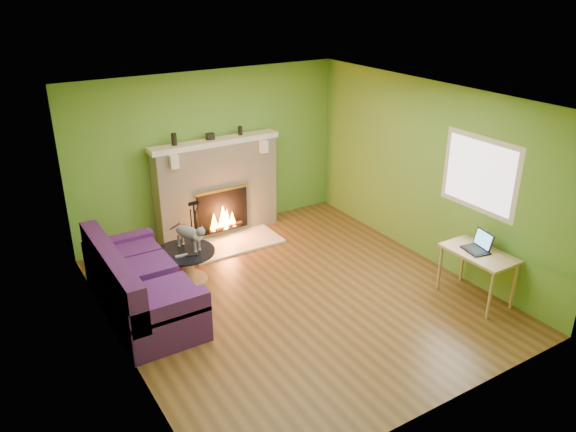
# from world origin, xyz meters

# --- Properties ---
(floor) EXTENTS (5.00, 5.00, 0.00)m
(floor) POSITION_xyz_m (0.00, 0.00, 0.00)
(floor) COLOR brown
(floor) RESTS_ON ground
(ceiling) EXTENTS (5.00, 5.00, 0.00)m
(ceiling) POSITION_xyz_m (0.00, 0.00, 2.60)
(ceiling) COLOR white
(ceiling) RESTS_ON wall_back
(wall_back) EXTENTS (5.00, 0.00, 5.00)m
(wall_back) POSITION_xyz_m (0.00, 2.50, 1.30)
(wall_back) COLOR #619932
(wall_back) RESTS_ON floor
(wall_front) EXTENTS (5.00, 0.00, 5.00)m
(wall_front) POSITION_xyz_m (0.00, -2.50, 1.30)
(wall_front) COLOR #619932
(wall_front) RESTS_ON floor
(wall_left) EXTENTS (0.00, 5.00, 5.00)m
(wall_left) POSITION_xyz_m (-2.25, 0.00, 1.30)
(wall_left) COLOR #619932
(wall_left) RESTS_ON floor
(wall_right) EXTENTS (0.00, 5.00, 5.00)m
(wall_right) POSITION_xyz_m (2.25, 0.00, 1.30)
(wall_right) COLOR #619932
(wall_right) RESTS_ON floor
(window_frame) EXTENTS (0.00, 1.20, 1.20)m
(window_frame) POSITION_xyz_m (2.24, -0.90, 1.55)
(window_frame) COLOR silver
(window_frame) RESTS_ON wall_right
(window_pane) EXTENTS (0.00, 1.06, 1.06)m
(window_pane) POSITION_xyz_m (2.23, -0.90, 1.55)
(window_pane) COLOR white
(window_pane) RESTS_ON wall_right
(fireplace) EXTENTS (2.10, 0.46, 1.58)m
(fireplace) POSITION_xyz_m (0.00, 2.32, 0.77)
(fireplace) COLOR beige
(fireplace) RESTS_ON floor
(hearth) EXTENTS (1.50, 0.75, 0.03)m
(hearth) POSITION_xyz_m (0.00, 1.80, 0.01)
(hearth) COLOR beige
(hearth) RESTS_ON floor
(mantel) EXTENTS (2.10, 0.28, 0.08)m
(mantel) POSITION_xyz_m (0.00, 2.30, 1.54)
(mantel) COLOR silver
(mantel) RESTS_ON fireplace
(sofa) EXTENTS (0.93, 2.07, 0.93)m
(sofa) POSITION_xyz_m (-1.86, 0.70, 0.36)
(sofa) COLOR #44185B
(sofa) RESTS_ON floor
(coffee_table) EXTENTS (0.81, 0.81, 0.46)m
(coffee_table) POSITION_xyz_m (-1.06, 1.11, 0.26)
(coffee_table) COLOR tan
(coffee_table) RESTS_ON floor
(desk) EXTENTS (0.53, 0.92, 0.68)m
(desk) POSITION_xyz_m (1.95, -1.30, 0.60)
(desk) COLOR tan
(desk) RESTS_ON floor
(cat) EXTENTS (0.45, 0.66, 0.39)m
(cat) POSITION_xyz_m (-0.98, 1.16, 0.65)
(cat) COLOR slate
(cat) RESTS_ON coffee_table
(remote_silver) EXTENTS (0.17, 0.06, 0.02)m
(remote_silver) POSITION_xyz_m (-1.16, 0.99, 0.47)
(remote_silver) COLOR gray
(remote_silver) RESTS_ON coffee_table
(remote_black) EXTENTS (0.16, 0.10, 0.02)m
(remote_black) POSITION_xyz_m (-1.04, 0.93, 0.47)
(remote_black) COLOR black
(remote_black) RESTS_ON coffee_table
(laptop) EXTENTS (0.34, 0.38, 0.24)m
(laptop) POSITION_xyz_m (1.93, -1.25, 0.80)
(laptop) COLOR black
(laptop) RESTS_ON desk
(fire_tools) EXTENTS (0.20, 0.20, 0.76)m
(fire_tools) POSITION_xyz_m (-0.56, 1.95, 0.41)
(fire_tools) COLOR black
(fire_tools) RESTS_ON hearth
(mantel_vase_left) EXTENTS (0.08, 0.08, 0.18)m
(mantel_vase_left) POSITION_xyz_m (-0.64, 2.33, 1.67)
(mantel_vase_left) COLOR black
(mantel_vase_left) RESTS_ON mantel
(mantel_vase_right) EXTENTS (0.07, 0.07, 0.14)m
(mantel_vase_right) POSITION_xyz_m (0.46, 2.33, 1.65)
(mantel_vase_right) COLOR black
(mantel_vase_right) RESTS_ON mantel
(mantel_box) EXTENTS (0.12, 0.08, 0.10)m
(mantel_box) POSITION_xyz_m (-0.06, 2.33, 1.63)
(mantel_box) COLOR black
(mantel_box) RESTS_ON mantel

